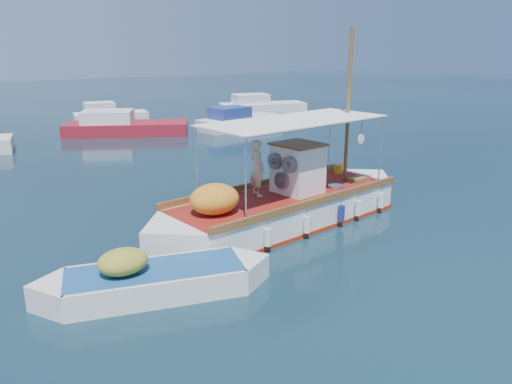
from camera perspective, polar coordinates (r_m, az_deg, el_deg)
ground at (r=16.01m, az=3.36°, el=-4.63°), size 160.00×160.00×0.00m
fishing_caique at (r=16.64m, az=3.23°, el=-1.68°), size 10.71×3.72×6.57m
dinghy at (r=12.37m, az=-11.65°, el=-10.08°), size 5.53×2.72×1.41m
bg_boat_n at (r=34.72m, az=-14.96°, el=7.19°), size 8.36×6.22×1.80m
bg_boat_ne at (r=35.96m, az=-2.07°, el=8.04°), size 6.70×3.13×1.80m
bg_boat_e at (r=45.05m, az=0.47°, el=9.75°), size 7.93×4.73×1.80m
bg_boat_far_n at (r=40.27m, az=-16.47°, el=8.29°), size 5.67×2.91×1.80m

